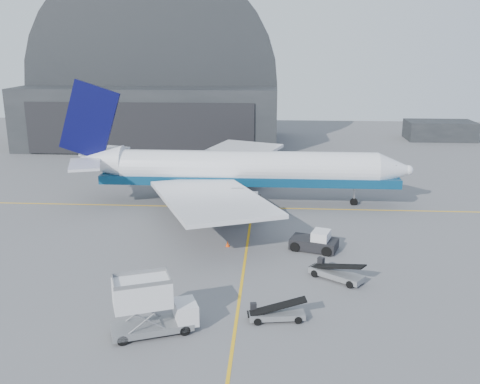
# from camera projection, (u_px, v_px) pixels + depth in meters

# --- Properties ---
(ground) EXTENTS (200.00, 200.00, 0.00)m
(ground) POSITION_uv_depth(u_px,v_px,m) (243.00, 273.00, 48.22)
(ground) COLOR #565659
(ground) RESTS_ON ground
(taxi_lines) EXTENTS (80.00, 42.12, 0.02)m
(taxi_lines) POSITION_uv_depth(u_px,v_px,m) (250.00, 227.00, 60.39)
(taxi_lines) COLOR gold
(taxi_lines) RESTS_ON ground
(hangar) EXTENTS (50.00, 28.30, 28.00)m
(hangar) POSITION_uv_depth(u_px,v_px,m) (155.00, 96.00, 109.45)
(hangar) COLOR black
(hangar) RESTS_ON ground
(distant_bldg_a) EXTENTS (14.00, 8.00, 4.00)m
(distant_bldg_a) POSITION_uv_depth(u_px,v_px,m) (439.00, 140.00, 115.05)
(distant_bldg_a) COLOR black
(distant_bldg_a) RESTS_ON ground
(airliner) EXTENTS (45.18, 43.81, 15.85)m
(airliner) POSITION_uv_depth(u_px,v_px,m) (234.00, 170.00, 68.34)
(airliner) COLOR white
(airliner) RESTS_ON ground
(catering_truck) EXTENTS (6.47, 4.28, 4.18)m
(catering_truck) POSITION_uv_depth(u_px,v_px,m) (150.00, 306.00, 37.73)
(catering_truck) COLOR slate
(catering_truck) RESTS_ON ground
(pushback_tug) EXTENTS (5.14, 3.89, 2.12)m
(pushback_tug) POSITION_uv_depth(u_px,v_px,m) (315.00, 242.00, 53.55)
(pushback_tug) COLOR black
(pushback_tug) RESTS_ON ground
(belt_loader_a) EXTENTS (4.52, 2.05, 1.69)m
(belt_loader_a) POSITION_uv_depth(u_px,v_px,m) (276.00, 313.00, 40.00)
(belt_loader_a) COLOR slate
(belt_loader_a) RESTS_ON ground
(belt_loader_b) EXTENTS (4.86, 4.15, 1.95)m
(belt_loader_b) POSITION_uv_depth(u_px,v_px,m) (336.00, 273.00, 46.87)
(belt_loader_b) COLOR slate
(belt_loader_b) RESTS_ON ground
(traffic_cone) EXTENTS (0.40, 0.40, 0.58)m
(traffic_cone) POSITION_uv_depth(u_px,v_px,m) (228.00, 244.00, 54.55)
(traffic_cone) COLOR #FF4808
(traffic_cone) RESTS_ON ground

